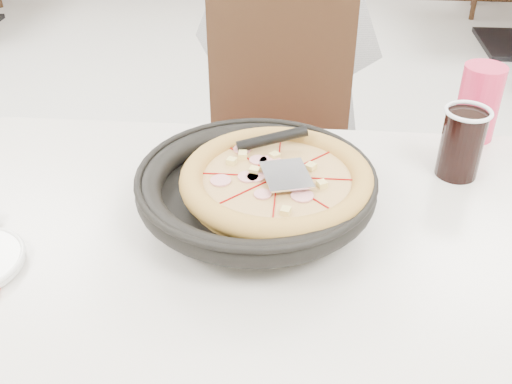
# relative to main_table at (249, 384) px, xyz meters

# --- Properties ---
(floor) EXTENTS (7.00, 7.00, 0.00)m
(floor) POSITION_rel_main_table_xyz_m (-0.22, 0.56, -0.38)
(floor) COLOR beige
(floor) RESTS_ON ground
(main_table) EXTENTS (1.28, 0.92, 0.75)m
(main_table) POSITION_rel_main_table_xyz_m (0.00, 0.00, 0.00)
(main_table) COLOR beige
(main_table) RESTS_ON floor
(chair_far) EXTENTS (0.44, 0.44, 0.95)m
(chair_far) POSITION_rel_main_table_xyz_m (0.00, 0.67, 0.10)
(chair_far) COLOR black
(chair_far) RESTS_ON floor
(trivet) EXTENTS (0.14, 0.14, 0.04)m
(trivet) POSITION_rel_main_table_xyz_m (0.01, 0.06, 0.39)
(trivet) COLOR black
(trivet) RESTS_ON main_table
(pizza_pan) EXTENTS (0.40, 0.40, 0.01)m
(pizza_pan) POSITION_rel_main_table_xyz_m (0.01, 0.07, 0.42)
(pizza_pan) COLOR black
(pizza_pan) RESTS_ON trivet
(pizza) EXTENTS (0.33, 0.33, 0.02)m
(pizza) POSITION_rel_main_table_xyz_m (0.04, 0.07, 0.44)
(pizza) COLOR #AF8338
(pizza) RESTS_ON pizza_pan
(pizza_server) EXTENTS (0.10, 0.11, 0.00)m
(pizza_server) POSITION_rel_main_table_xyz_m (0.06, 0.06, 0.47)
(pizza_server) COLOR silver
(pizza_server) RESTS_ON pizza
(cola_glass) EXTENTS (0.09, 0.09, 0.13)m
(cola_glass) POSITION_rel_main_table_xyz_m (0.38, 0.23, 0.44)
(cola_glass) COLOR black
(cola_glass) RESTS_ON main_table
(red_cup) EXTENTS (0.09, 0.09, 0.16)m
(red_cup) POSITION_rel_main_table_xyz_m (0.45, 0.39, 0.45)
(red_cup) COLOR #D2234A
(red_cup) RESTS_ON main_table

